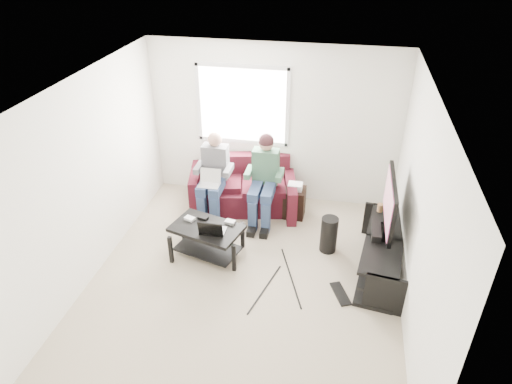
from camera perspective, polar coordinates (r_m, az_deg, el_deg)
floor at (r=6.16m, az=-1.52°, el=-11.04°), size 4.50×4.50×0.00m
ceiling at (r=4.83m, az=-1.95°, el=12.54°), size 4.50×4.50×0.00m
wall_back at (r=7.35m, az=2.22°, el=8.37°), size 4.50×0.00×4.50m
wall_front at (r=3.74m, az=-9.79°, el=-18.79°), size 4.50×0.00×4.50m
wall_left at (r=6.10m, az=-20.37°, el=1.28°), size 0.00×4.50×4.50m
wall_right at (r=5.36m, az=19.66°, el=-2.87°), size 0.00×4.50×4.50m
window at (r=7.31m, az=-1.70°, el=10.79°), size 1.48×0.04×1.28m
sofa at (r=7.49m, az=-1.64°, el=0.33°), size 1.91×1.10×0.82m
person_left at (r=7.12m, az=-5.36°, el=2.38°), size 0.40×0.70×1.33m
person_right at (r=6.94m, az=1.02°, el=2.29°), size 0.40×0.71×1.38m
laptop_silver at (r=6.94m, az=-5.87°, el=1.30°), size 0.35×0.26×0.24m
coffee_table at (r=6.41m, az=-6.16°, el=-5.26°), size 1.08×0.82×0.48m
laptop_black at (r=6.18m, az=-5.43°, el=-4.00°), size 0.40×0.33×0.24m
controller_a at (r=6.50m, az=-8.29°, el=-3.31°), size 0.16×0.13×0.04m
controller_b at (r=6.49m, az=-6.62°, el=-3.21°), size 0.16×0.12×0.04m
controller_c at (r=6.37m, az=-3.25°, el=-3.77°), size 0.16×0.12×0.04m
tv_stand at (r=6.41m, az=15.44°, el=-7.66°), size 0.71×1.70×0.54m
tv at (r=6.06m, az=16.37°, el=-1.44°), size 0.12×1.10×0.81m
soundbar at (r=6.27m, az=14.76°, el=-4.49°), size 0.12×0.50×0.10m
drink_cup at (r=6.71m, az=15.26°, el=-1.89°), size 0.08×0.08×0.12m
console_white at (r=6.05m, az=15.68°, el=-9.45°), size 0.30×0.22×0.06m
console_grey at (r=6.60m, az=15.45°, el=-5.48°), size 0.34×0.26×0.08m
console_black at (r=6.32m, az=15.56°, el=-7.38°), size 0.38×0.30×0.07m
subwoofer at (r=6.59m, az=9.09°, el=-5.27°), size 0.24×0.24×0.54m
keyboard_floor at (r=6.06m, az=10.51°, el=-12.39°), size 0.30×0.44×0.02m
end_table at (r=7.28m, az=4.83°, el=-1.17°), size 0.33×0.33×0.59m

